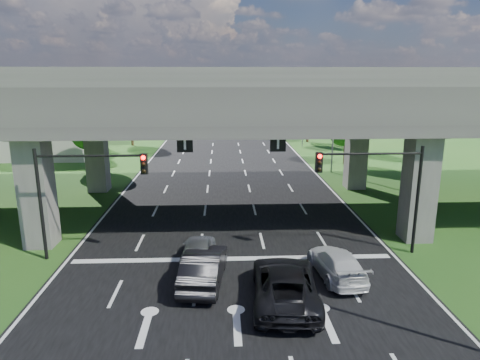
{
  "coord_description": "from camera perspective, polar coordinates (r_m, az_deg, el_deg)",
  "views": [
    {
      "loc": [
        -0.52,
        -17.71,
        9.64
      ],
      "look_at": [
        0.58,
        8.04,
        3.25
      ],
      "focal_mm": 32.0,
      "sensor_mm": 36.0,
      "label": 1
    }
  ],
  "objects": [
    {
      "name": "signal_left",
      "position": [
        23.49,
        -20.48,
        -0.4
      ],
      "size": [
        5.76,
        0.54,
        6.0
      ],
      "color": "black",
      "rests_on": "ground"
    },
    {
      "name": "tree_left_near",
      "position": [
        45.98,
        -19.57,
        7.11
      ],
      "size": [
        4.5,
        4.5,
        7.8
      ],
      "color": "black",
      "rests_on": "ground"
    },
    {
      "name": "car_silver",
      "position": [
        22.57,
        -5.57,
        -9.33
      ],
      "size": [
        1.89,
        4.33,
        1.45
      ],
      "primitive_type": "imported",
      "rotation": [
        0.0,
        0.0,
        3.1
      ],
      "color": "#B0B4B9",
      "rests_on": "road"
    },
    {
      "name": "overpass",
      "position": [
        29.76,
        -1.46,
        10.6
      ],
      "size": [
        80.0,
        15.0,
        10.0
      ],
      "color": "#3D3A37",
      "rests_on": "ground"
    },
    {
      "name": "tree_right_far",
      "position": [
        63.16,
        9.16,
        9.37
      ],
      "size": [
        4.5,
        4.5,
        7.8
      ],
      "color": "black",
      "rests_on": "ground"
    },
    {
      "name": "car_dark",
      "position": [
        20.57,
        -4.85,
        -11.43
      ],
      "size": [
        2.27,
        5.14,
        1.64
      ],
      "primitive_type": "imported",
      "rotation": [
        0.0,
        0.0,
        3.03
      ],
      "color": "black",
      "rests_on": "road"
    },
    {
      "name": "road",
      "position": [
        29.34,
        -1.3,
        -5.24
      ],
      "size": [
        18.0,
        120.0,
        0.03
      ],
      "primitive_type": "cube",
      "color": "black",
      "rests_on": "ground"
    },
    {
      "name": "tree_right_near",
      "position": [
        47.95,
        14.12,
        7.35
      ],
      "size": [
        4.2,
        4.2,
        7.28
      ],
      "color": "black",
      "rests_on": "ground"
    },
    {
      "name": "streetlight_beyond",
      "position": [
        58.8,
        8.09,
        10.09
      ],
      "size": [
        3.38,
        0.25,
        10.0
      ],
      "color": "gray",
      "rests_on": "ground"
    },
    {
      "name": "signal_right",
      "position": [
        23.83,
        18.12,
        -0.01
      ],
      "size": [
        5.76,
        0.54,
        6.0
      ],
      "color": "black",
      "rests_on": "ground"
    },
    {
      "name": "tree_left_mid",
      "position": [
        54.53,
        -20.14,
        7.33
      ],
      "size": [
        3.91,
        3.9,
        6.76
      ],
      "color": "black",
      "rests_on": "ground"
    },
    {
      "name": "car_white",
      "position": [
        21.68,
        12.76,
        -10.79
      ],
      "size": [
        2.31,
        4.79,
        1.34
      ],
      "primitive_type": "imported",
      "rotation": [
        0.0,
        0.0,
        3.23
      ],
      "color": "silver",
      "rests_on": "road"
    },
    {
      "name": "warehouse",
      "position": [
        59.04,
        -28.09,
        4.85
      ],
      "size": [
        20.0,
        10.0,
        4.0
      ],
      "primitive_type": "cube",
      "color": "#9E9E99",
      "rests_on": "ground"
    },
    {
      "name": "streetlight_far",
      "position": [
        43.2,
        11.93,
        8.59
      ],
      "size": [
        3.38,
        0.25,
        10.0
      ],
      "color": "gray",
      "rests_on": "ground"
    },
    {
      "name": "ground",
      "position": [
        20.17,
        -0.69,
        -14.64
      ],
      "size": [
        160.0,
        160.0,
        0.0
      ],
      "primitive_type": "plane",
      "color": "#1F4C18",
      "rests_on": "ground"
    },
    {
      "name": "tree_left_far",
      "position": [
        61.15,
        -14.36,
        9.28
      ],
      "size": [
        4.8,
        4.8,
        8.32
      ],
      "color": "black",
      "rests_on": "ground"
    },
    {
      "name": "tree_right_mid",
      "position": [
        56.47,
        14.77,
        7.92
      ],
      "size": [
        3.91,
        3.9,
        6.76
      ],
      "color": "black",
      "rests_on": "ground"
    },
    {
      "name": "car_trailing",
      "position": [
        19.07,
        6.0,
        -13.61
      ],
      "size": [
        3.17,
        6.1,
        1.64
      ],
      "primitive_type": "imported",
      "rotation": [
        0.0,
        0.0,
        3.06
      ],
      "color": "black",
      "rests_on": "road"
    }
  ]
}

